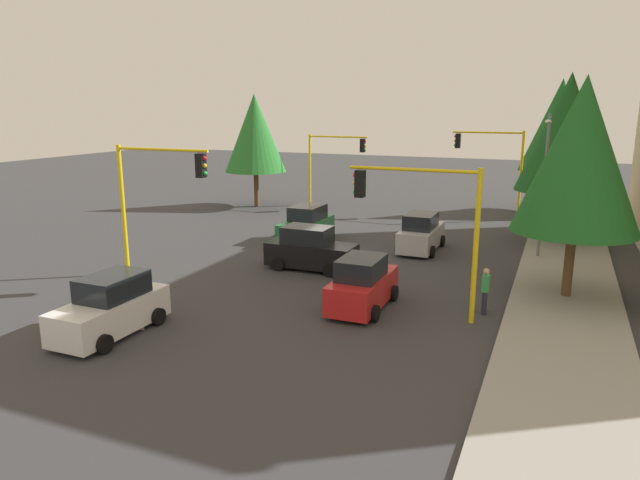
% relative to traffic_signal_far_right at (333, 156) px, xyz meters
% --- Properties ---
extents(ground_plane, '(120.00, 120.00, 0.00)m').
position_rel_traffic_signal_far_right_xyz_m(ground_plane, '(14.00, 5.64, -3.79)').
color(ground_plane, '#353538').
extents(sidewalk_kerb, '(80.00, 4.00, 0.15)m').
position_rel_traffic_signal_far_right_xyz_m(sidewalk_kerb, '(9.00, 16.14, -3.71)').
color(sidewalk_kerb, gray).
rests_on(sidewalk_kerb, ground).
extents(lane_arrow_near, '(2.40, 1.10, 1.10)m').
position_rel_traffic_signal_far_right_xyz_m(lane_arrow_near, '(25.51, 2.64, -3.78)').
color(lane_arrow_near, silver).
rests_on(lane_arrow_near, ground).
extents(traffic_signal_far_right, '(0.36, 4.59, 5.33)m').
position_rel_traffic_signal_far_right_xyz_m(traffic_signal_far_right, '(0.00, 0.00, 0.00)').
color(traffic_signal_far_right, yellow).
rests_on(traffic_signal_far_right, ground).
extents(traffic_signal_far_left, '(0.36, 4.59, 5.81)m').
position_rel_traffic_signal_far_right_xyz_m(traffic_signal_far_left, '(0.00, 11.36, 0.32)').
color(traffic_signal_far_left, yellow).
rests_on(traffic_signal_far_left, ground).
extents(traffic_signal_near_right, '(0.36, 4.59, 5.73)m').
position_rel_traffic_signal_far_right_xyz_m(traffic_signal_near_right, '(20.00, -0.06, 0.27)').
color(traffic_signal_near_right, yellow).
rests_on(traffic_signal_near_right, ground).
extents(traffic_signal_near_left, '(0.36, 4.59, 5.35)m').
position_rel_traffic_signal_far_right_xyz_m(traffic_signal_near_left, '(20.00, 11.29, 0.01)').
color(traffic_signal_near_left, yellow).
rests_on(traffic_signal_near_left, ground).
extents(street_lamp_curbside, '(2.15, 0.28, 7.00)m').
position_rel_traffic_signal_far_right_xyz_m(street_lamp_curbside, '(10.39, 14.84, 0.56)').
color(street_lamp_curbside, slate).
rests_on(street_lamp_curbside, ground).
extents(tree_roadside_near, '(4.61, 4.61, 8.44)m').
position_rel_traffic_signal_far_right_xyz_m(tree_roadside_near, '(16.00, 16.14, 1.76)').
color(tree_roadside_near, brown).
rests_on(tree_roadside_near, ground).
extents(tree_opposite_side, '(4.50, 4.50, 8.24)m').
position_rel_traffic_signal_far_right_xyz_m(tree_opposite_side, '(2.00, -5.36, 1.63)').
color(tree_opposite_side, brown).
rests_on(tree_opposite_side, ground).
extents(tree_roadside_mid, '(4.94, 4.94, 9.07)m').
position_rel_traffic_signal_far_right_xyz_m(tree_roadside_mid, '(6.00, 15.64, 2.18)').
color(tree_roadside_mid, brown).
rests_on(tree_roadside_mid, ground).
extents(tree_roadside_far, '(5.01, 5.01, 9.19)m').
position_rel_traffic_signal_far_right_xyz_m(tree_roadside_far, '(-4.00, 15.14, 2.26)').
color(tree_roadside_far, brown).
rests_on(tree_roadside_far, ground).
extents(car_black, '(1.98, 4.09, 1.98)m').
position_rel_traffic_signal_far_right_xyz_m(car_black, '(16.00, 5.28, -2.89)').
color(car_black, black).
rests_on(car_black, ground).
extents(car_red, '(3.89, 1.94, 1.98)m').
position_rel_traffic_signal_far_right_xyz_m(car_red, '(20.07, 9.18, -2.89)').
color(car_red, red).
rests_on(car_red, ground).
extents(car_white, '(4.07, 1.98, 1.98)m').
position_rel_traffic_signal_far_right_xyz_m(car_white, '(25.62, 2.42, -2.89)').
color(car_white, white).
rests_on(car_white, ground).
extents(car_silver, '(4.10, 1.94, 1.98)m').
position_rel_traffic_signal_far_right_xyz_m(car_silver, '(10.59, 9.15, -2.89)').
color(car_silver, '#B2B5BA').
rests_on(car_silver, ground).
extents(car_green, '(4.17, 2.06, 1.98)m').
position_rel_traffic_signal_far_right_xyz_m(car_green, '(10.99, 2.82, -2.89)').
color(car_green, '#1E7238').
rests_on(car_green, ground).
extents(pedestrian_crossing, '(0.40, 0.24, 1.70)m').
position_rel_traffic_signal_far_right_xyz_m(pedestrian_crossing, '(18.92, 13.43, -2.88)').
color(pedestrian_crossing, '#262638').
rests_on(pedestrian_crossing, ground).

